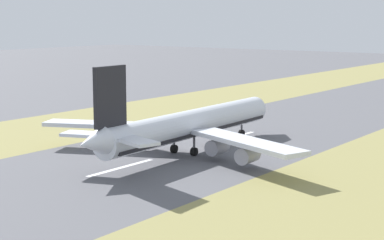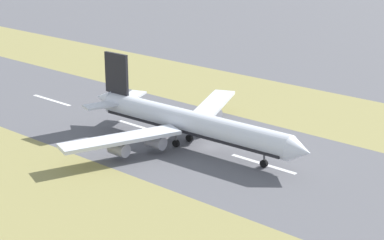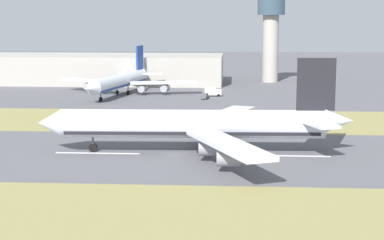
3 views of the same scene
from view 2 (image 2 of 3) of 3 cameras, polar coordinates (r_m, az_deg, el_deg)
ground_plane at (r=159.58m, az=1.44°, el=-2.44°), size 800.00×800.00×0.00m
grass_median_west at (r=194.53m, az=9.97°, el=1.10°), size 40.00×600.00×0.01m
grass_median_east at (r=130.93m, az=-11.40°, el=-7.60°), size 40.00×600.00×0.01m
centreline_dash_near at (r=203.87m, az=-12.36°, el=1.73°), size 1.20×18.00×0.01m
centreline_dash_mid at (r=174.53m, az=-4.45°, el=-0.66°), size 1.20×18.00×0.01m
centreline_dash_far at (r=150.20m, az=6.34°, el=-3.90°), size 1.20×18.00×0.01m
airplane_main_jet at (r=159.12m, az=-0.53°, el=-0.20°), size 64.10×67.15×20.20m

